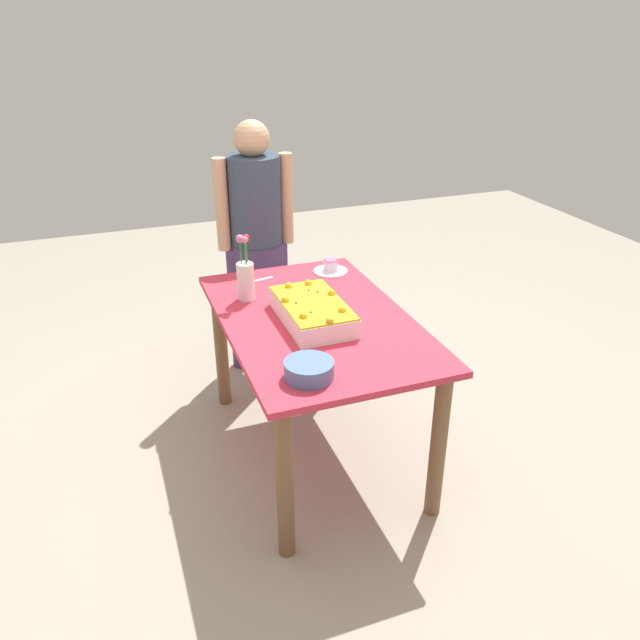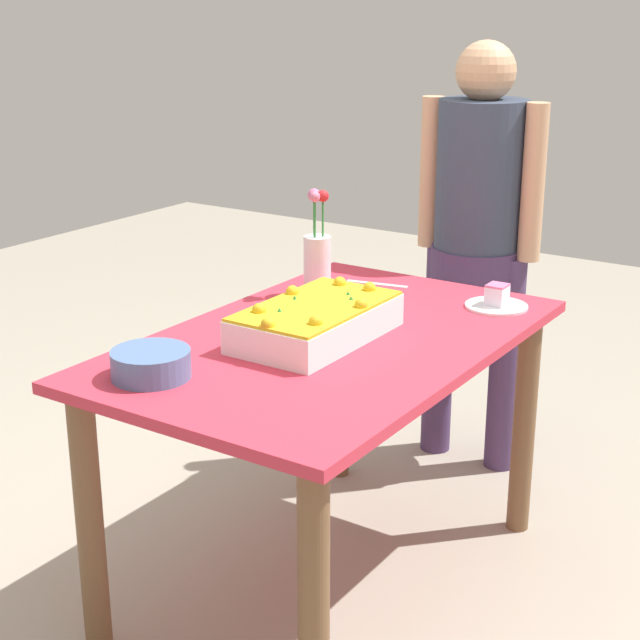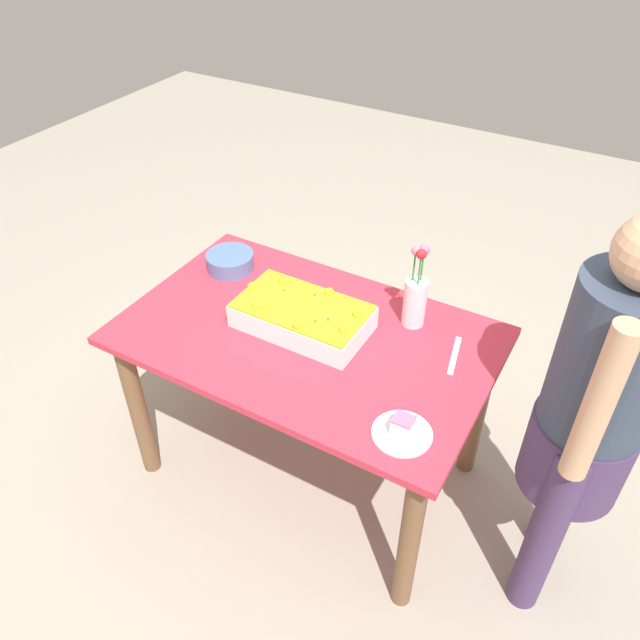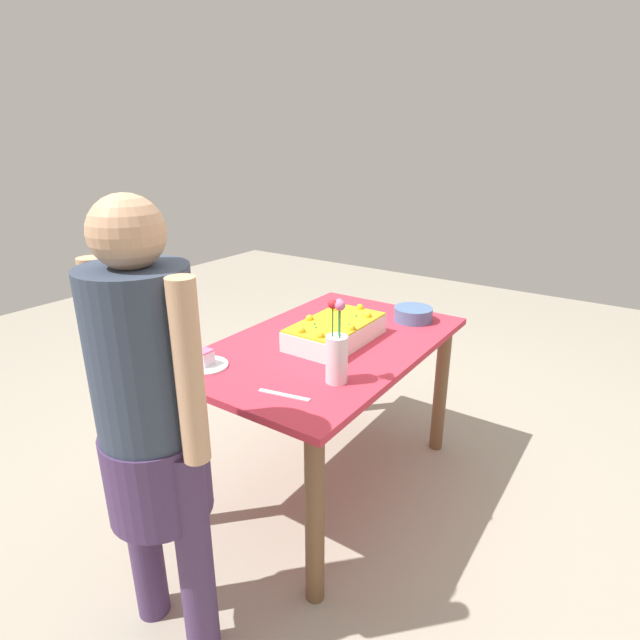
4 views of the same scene
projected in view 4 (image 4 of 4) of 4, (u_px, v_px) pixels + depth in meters
The scene contains 8 objects.
ground_plane at pixel (327, 480), 2.51m from camera, with size 8.00×8.00×0.00m, color #A09787.
dining_table at pixel (327, 368), 2.29m from camera, with size 1.32×0.83×0.75m.
sheet_cake at pixel (336, 331), 2.24m from camera, with size 0.47×0.27×0.12m.
serving_plate_with_slice at pixel (205, 362), 2.00m from camera, with size 0.18×0.18×0.07m.
cake_knife at pixel (284, 395), 1.78m from camera, with size 0.20×0.02×0.00m, color silver.
flower_vase at pixel (337, 354), 1.84m from camera, with size 0.08×0.08×0.33m.
fruit_bowl at pixel (413, 314), 2.51m from camera, with size 0.19×0.19×0.07m, color #506E9F.
person_standing at pixel (151, 415), 1.46m from camera, with size 0.31×0.45×1.49m.
Camera 4 is at (-1.74, -1.15, 1.61)m, focal length 28.00 mm.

